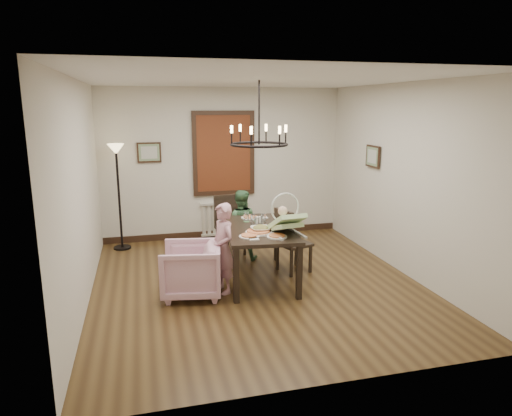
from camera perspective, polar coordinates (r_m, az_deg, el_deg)
name	(u,v)px	position (r m, az deg, el deg)	size (l,w,h in m)	color
room_shell	(250,182)	(6.54, -0.74, 3.28)	(4.51, 5.00, 2.81)	brown
dining_table	(259,233)	(6.51, 0.37, -3.13)	(1.10, 1.75, 0.78)	black
chair_far	(231,225)	(7.70, -3.20, -2.15)	(0.44, 0.44, 1.00)	black
chair_right	(294,240)	(6.89, 4.79, -3.99)	(0.44, 0.44, 0.99)	black
armchair	(191,270)	(6.12, -8.12, -7.66)	(0.76, 0.78, 0.71)	#EAB3CE
elderly_woman	(223,256)	(6.14, -4.14, -5.98)	(0.37, 0.24, 1.01)	#C78D98
seated_man	(240,231)	(7.42, -1.95, -2.88)	(0.47, 0.36, 0.95)	#3E6942
baby_bouncer	(286,221)	(6.07, 3.77, -1.58)	(0.43, 0.60, 0.39)	#C5EDA4
salad_bowl	(261,229)	(6.24, 0.60, -2.62)	(0.33, 0.33, 0.08)	white
pizza_platter	(258,232)	(6.18, 0.31, -2.98)	(0.36, 0.36, 0.04)	tan
drinking_glass	(253,219)	(6.61, -0.38, -1.44)	(0.07, 0.07, 0.15)	silver
window_blinds	(224,153)	(8.54, -4.05, 6.82)	(1.00, 0.03, 1.40)	#602113
radiator	(225,218)	(8.78, -3.95, -1.31)	(0.92, 0.12, 0.62)	silver
picture_back	(149,152)	(8.41, -13.22, 6.77)	(0.42, 0.03, 0.36)	black
picture_right	(373,156)	(7.79, 14.40, 6.27)	(0.42, 0.03, 0.36)	black
floor_lamp	(119,199)	(8.21, -16.73, 1.14)	(0.30, 0.30, 1.80)	black
chandelier	(259,144)	(6.28, 0.38, 7.95)	(0.80, 0.80, 0.04)	black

